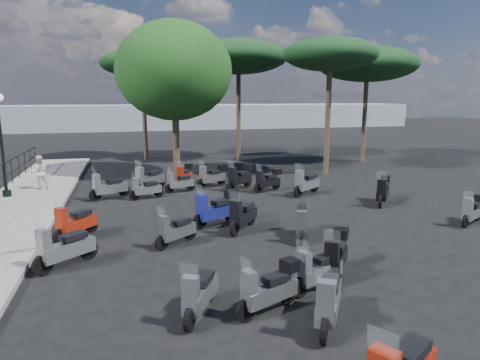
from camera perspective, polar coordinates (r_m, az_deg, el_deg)
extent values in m
plane|color=black|center=(12.22, -2.07, -8.72)|extent=(120.00, 120.00, 0.00)
cube|color=slate|center=(15.33, -29.39, -5.75)|extent=(3.00, 30.00, 0.15)
cylinder|color=black|center=(21.15, -28.99, 0.36)|extent=(0.04, 0.04, 1.10)
cylinder|color=black|center=(22.46, -28.16, 0.99)|extent=(0.04, 0.04, 1.10)
cylinder|color=black|center=(23.77, -27.42, 1.55)|extent=(0.04, 0.04, 1.10)
cylinder|color=black|center=(25.10, -26.75, 2.06)|extent=(0.04, 0.04, 1.10)
cylinder|color=black|center=(26.42, -26.16, 2.51)|extent=(0.04, 0.04, 1.10)
cylinder|color=black|center=(27.75, -25.62, 2.92)|extent=(0.04, 0.04, 1.10)
cylinder|color=black|center=(19.73, -28.65, -1.56)|extent=(0.34, 0.34, 0.25)
cylinder|color=black|center=(19.44, -29.19, 4.13)|extent=(0.12, 0.12, 4.20)
imported|color=beige|center=(20.53, -25.20, 0.94)|extent=(0.87, 0.78, 1.47)
cylinder|color=black|center=(8.10, -6.72, -17.91)|extent=(0.30, 0.45, 0.46)
cylinder|color=black|center=(9.06, -4.09, -14.54)|extent=(0.30, 0.45, 0.46)
cube|color=gray|center=(8.54, -5.23, -14.96)|extent=(0.88, 1.25, 0.33)
cube|color=black|center=(8.56, -4.90, -12.89)|extent=(0.53, 0.64, 0.13)
cube|color=gray|center=(7.96, -6.59, -14.88)|extent=(0.35, 0.32, 0.67)
plane|color=white|center=(7.73, -6.82, -12.18)|extent=(0.36, 0.24, 0.36)
cylinder|color=black|center=(11.22, -24.84, -10.28)|extent=(0.45, 0.40, 0.50)
cylinder|color=black|center=(11.83, -19.53, -8.77)|extent=(0.45, 0.40, 0.50)
cube|color=gray|center=(11.47, -21.96, -8.57)|extent=(1.27, 1.15, 0.36)
cube|color=black|center=(11.47, -21.31, -6.98)|extent=(0.68, 0.64, 0.15)
cube|color=gray|center=(11.10, -24.67, -7.85)|extent=(0.38, 0.39, 0.73)
plane|color=white|center=(10.93, -25.16, -5.58)|extent=(0.32, 0.36, 0.39)
cylinder|color=black|center=(13.23, -22.80, -6.94)|extent=(0.38, 0.44, 0.48)
cylinder|color=black|center=(14.03, -19.20, -5.67)|extent=(0.38, 0.44, 0.48)
cube|color=#A0230E|center=(13.61, -20.85, -5.51)|extent=(1.09, 1.23, 0.34)
cube|color=black|center=(13.65, -20.42, -4.20)|extent=(0.61, 0.66, 0.14)
cube|color=#A0230E|center=(13.16, -22.70, -4.93)|extent=(0.37, 0.36, 0.70)
plane|color=white|center=(13.00, -23.04, -3.08)|extent=(0.35, 0.30, 0.37)
cylinder|color=black|center=(18.08, -18.75, -1.91)|extent=(0.49, 0.30, 0.50)
cylinder|color=black|center=(18.54, -15.17, -1.39)|extent=(0.49, 0.30, 0.50)
cube|color=gray|center=(18.28, -16.82, -1.06)|extent=(1.37, 0.89, 0.35)
cube|color=black|center=(18.29, -16.37, -0.10)|extent=(0.69, 0.54, 0.14)
cube|color=gray|center=(18.01, -18.60, -0.40)|extent=(0.34, 0.38, 0.72)
plane|color=white|center=(17.91, -18.87, 1.03)|extent=(0.24, 0.39, 0.38)
cylinder|color=black|center=(19.16, -13.35, -0.87)|extent=(0.47, 0.40, 0.51)
cylinder|color=black|center=(19.99, -10.53, -0.27)|extent=(0.47, 0.40, 0.51)
cube|color=gray|center=(19.57, -11.82, 0.01)|extent=(1.31, 1.15, 0.36)
cube|color=black|center=(19.63, -11.45, 0.95)|extent=(0.70, 0.65, 0.15)
cube|color=gray|center=(19.12, -13.22, 0.61)|extent=(0.38, 0.40, 0.75)
plane|color=white|center=(19.00, -13.43, 2.01)|extent=(0.32, 0.37, 0.40)
cube|color=black|center=(6.61, 21.79, -20.40)|extent=(0.74, 0.63, 0.16)
plane|color=white|center=(5.65, 18.53, -20.08)|extent=(0.30, 0.41, 0.41)
cylinder|color=black|center=(8.33, 0.75, -16.99)|extent=(0.45, 0.27, 0.45)
cylinder|color=black|center=(9.01, 6.49, -14.76)|extent=(0.45, 0.27, 0.45)
cube|color=gray|center=(8.61, 4.00, -14.75)|extent=(1.25, 0.79, 0.32)
cube|color=black|center=(8.60, 4.83, -12.87)|extent=(0.63, 0.49, 0.13)
cube|color=gray|center=(8.18, 1.18, -14.16)|extent=(0.30, 0.34, 0.66)
plane|color=white|center=(7.97, 0.88, -11.52)|extent=(0.21, 0.36, 0.35)
cube|color=black|center=(8.78, 6.66, -11.19)|extent=(0.42, 0.41, 0.24)
cylinder|color=black|center=(11.97, -10.37, -8.21)|extent=(0.41, 0.34, 0.44)
cylinder|color=black|center=(12.68, -6.64, -6.98)|extent=(0.41, 0.34, 0.44)
cube|color=#45484C|center=(12.30, -8.31, -6.81)|extent=(1.14, 0.97, 0.31)
cube|color=black|center=(12.33, -7.82, -5.50)|extent=(0.60, 0.55, 0.13)
cube|color=#45484C|center=(11.89, -10.18, -6.21)|extent=(0.33, 0.34, 0.64)
plane|color=white|center=(11.74, -10.45, -4.35)|extent=(0.27, 0.32, 0.34)
cylinder|color=black|center=(17.75, -13.91, -2.00)|extent=(0.43, 0.23, 0.42)
cylinder|color=black|center=(18.15, -10.81, -1.58)|extent=(0.43, 0.23, 0.42)
cube|color=gray|center=(17.93, -12.23, -1.28)|extent=(1.18, 0.69, 0.30)
cube|color=black|center=(17.93, -11.83, -0.45)|extent=(0.59, 0.44, 0.12)
cube|color=gray|center=(17.69, -13.76, -0.69)|extent=(0.28, 0.32, 0.62)
plane|color=white|center=(17.59, -13.98, 0.55)|extent=(0.19, 0.34, 0.33)
cylinder|color=black|center=(19.82, -7.99, -0.38)|extent=(0.30, 0.44, 0.45)
cylinder|color=black|center=(20.84, -6.85, 0.22)|extent=(0.30, 0.44, 0.45)
cube|color=#A0230E|center=(20.34, -7.37, 0.41)|extent=(0.86, 1.21, 0.32)
cube|color=black|center=(20.44, -7.23, 1.21)|extent=(0.51, 0.62, 0.13)
cube|color=#A0230E|center=(19.81, -7.95, 0.88)|extent=(0.34, 0.31, 0.65)
plane|color=white|center=(19.69, -8.04, 2.05)|extent=(0.35, 0.23, 0.35)
cube|color=black|center=(20.76, -6.87, 1.84)|extent=(0.41, 0.42, 0.24)
cylinder|color=black|center=(7.81, 11.16, -19.04)|extent=(0.35, 0.48, 0.50)
cylinder|color=black|center=(8.92, 12.04, -15.05)|extent=(0.35, 0.48, 0.50)
cube|color=gray|center=(8.32, 11.72, -15.60)|extent=(1.02, 1.35, 0.36)
cube|color=black|center=(8.36, 11.92, -13.26)|extent=(0.60, 0.70, 0.15)
cube|color=gray|center=(7.66, 11.37, -15.61)|extent=(0.39, 0.36, 0.73)
plane|color=white|center=(7.40, 11.47, -12.56)|extent=(0.38, 0.28, 0.39)
cylinder|color=black|center=(9.30, 8.10, -13.94)|extent=(0.45, 0.28, 0.45)
cylinder|color=black|center=(10.11, 12.45, -11.99)|extent=(0.45, 0.28, 0.45)
cube|color=gray|center=(9.66, 10.59, -11.94)|extent=(1.24, 0.82, 0.32)
cube|color=black|center=(9.68, 11.25, -10.24)|extent=(0.63, 0.50, 0.13)
cube|color=gray|center=(9.18, 8.49, -11.36)|extent=(0.31, 0.34, 0.66)
plane|color=white|center=(8.99, 8.33, -8.97)|extent=(0.22, 0.35, 0.35)
cylinder|color=black|center=(12.91, -0.72, -6.45)|extent=(0.40, 0.45, 0.50)
cylinder|color=black|center=(13.99, 1.48, -5.05)|extent=(0.40, 0.45, 0.50)
cube|color=black|center=(13.44, 0.52, -4.90)|extent=(1.13, 1.26, 0.35)
cube|color=black|center=(13.51, 0.83, -3.54)|extent=(0.63, 0.68, 0.14)
cube|color=black|center=(12.84, -0.57, -4.32)|extent=(0.38, 0.37, 0.72)
plane|color=white|center=(12.67, -0.69, -2.36)|extent=(0.36, 0.31, 0.38)
cylinder|color=black|center=(13.57, -5.40, -5.57)|extent=(0.51, 0.33, 0.52)
cylinder|color=black|center=(14.34, -1.20, -4.60)|extent=(0.51, 0.33, 0.52)
cube|color=navy|center=(13.92, -3.07, -4.26)|extent=(1.42, 0.96, 0.37)
cube|color=black|center=(13.95, -2.49, -2.93)|extent=(0.73, 0.58, 0.15)
cube|color=navy|center=(13.48, -5.15, -3.47)|extent=(0.36, 0.40, 0.76)
plane|color=white|center=(13.33, -5.41, -1.49)|extent=(0.26, 0.41, 0.40)
cube|color=black|center=(14.18, -1.14, -1.89)|extent=(0.48, 0.47, 0.28)
cylinder|color=black|center=(19.55, -5.13, -0.45)|extent=(0.46, 0.29, 0.46)
cylinder|color=black|center=(20.23, -2.46, -0.02)|extent=(0.46, 0.29, 0.46)
cube|color=gray|center=(19.88, -3.67, 0.27)|extent=(1.27, 0.84, 0.33)
cube|color=black|center=(19.93, -3.30, 1.10)|extent=(0.65, 0.51, 0.13)
cube|color=gray|center=(19.51, -4.97, 0.85)|extent=(0.32, 0.35, 0.67)
plane|color=white|center=(19.40, -5.13, 2.09)|extent=(0.23, 0.36, 0.36)
cube|color=black|center=(20.13, -2.44, 1.71)|extent=(0.43, 0.42, 0.25)
cylinder|color=black|center=(9.79, 11.92, -12.65)|extent=(0.37, 0.44, 0.48)
cylinder|color=black|center=(10.89, 13.16, -10.21)|extent=(0.37, 0.44, 0.48)
cube|color=black|center=(10.32, 12.67, -10.33)|extent=(1.06, 1.24, 0.34)
cube|color=black|center=(10.38, 12.91, -8.56)|extent=(0.60, 0.66, 0.14)
cube|color=black|center=(9.69, 12.13, -9.97)|extent=(0.37, 0.36, 0.70)
plane|color=white|center=(9.48, 12.17, -7.55)|extent=(0.35, 0.29, 0.37)
cube|color=black|center=(10.70, 13.33, -6.96)|extent=(0.46, 0.47, 0.26)
cylinder|color=black|center=(12.30, 8.19, -7.59)|extent=(0.25, 0.45, 0.44)
cylinder|color=black|center=(13.36, 8.16, -6.07)|extent=(0.25, 0.45, 0.44)
cube|color=#45484C|center=(12.82, 8.19, -6.03)|extent=(0.75, 1.23, 0.31)
cube|color=black|center=(12.90, 8.22, -4.73)|extent=(0.47, 0.62, 0.13)
cube|color=#45484C|center=(12.24, 8.24, -5.60)|extent=(0.33, 0.29, 0.65)
plane|color=white|center=(12.08, 8.30, -3.79)|extent=(0.35, 0.20, 0.34)
cube|color=black|center=(13.21, 8.24, -3.60)|extent=(0.39, 0.40, 0.24)
cylinder|color=black|center=(18.83, -1.23, -0.81)|extent=(0.45, 0.38, 0.49)
cylinder|color=black|center=(19.78, 1.01, -0.22)|extent=(0.45, 0.38, 0.49)
cube|color=black|center=(19.30, 0.01, 0.05)|extent=(1.27, 1.10, 0.35)
cube|color=black|center=(19.39, 0.33, 0.97)|extent=(0.68, 0.62, 0.14)
cube|color=black|center=(18.80, -1.08, 0.64)|extent=(0.37, 0.38, 0.72)
plane|color=white|center=(18.67, -1.20, 2.01)|extent=(0.30, 0.36, 0.38)
cube|color=black|center=(19.68, 1.05, 1.67)|extent=(0.48, 0.47, 0.27)
cylinder|color=black|center=(18.52, 2.46, -1.09)|extent=(0.44, 0.29, 0.45)
cylinder|color=black|center=(19.30, 4.86, -0.62)|extent=(0.44, 0.29, 0.45)
cube|color=black|center=(18.91, 3.79, -0.33)|extent=(1.23, 0.84, 0.32)
cube|color=black|center=(18.97, 4.14, 0.51)|extent=(0.63, 0.51, 0.13)
cube|color=black|center=(18.49, 2.64, 0.25)|extent=(0.31, 0.34, 0.66)
plane|color=white|center=(18.37, 2.52, 1.52)|extent=(0.23, 0.35, 0.35)
cube|color=black|center=(19.20, 4.93, 1.14)|extent=(0.42, 0.41, 0.24)
cylinder|color=black|center=(15.51, 27.86, -4.87)|extent=(0.42, 0.29, 0.43)
cylinder|color=black|center=(16.51, 29.12, -4.07)|extent=(0.42, 0.29, 0.43)
cube|color=gray|center=(16.01, 28.62, -3.87)|extent=(1.18, 0.83, 0.31)
cube|color=black|center=(16.10, 28.87, -2.89)|extent=(0.61, 0.50, 0.13)
cube|color=gray|center=(15.48, 28.09, -3.33)|extent=(0.30, 0.33, 0.63)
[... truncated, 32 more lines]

